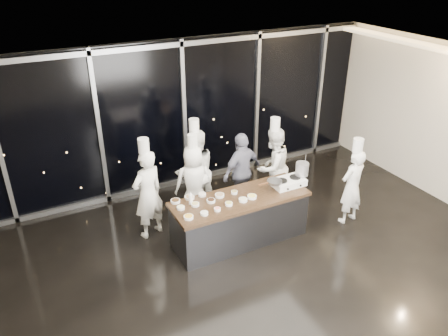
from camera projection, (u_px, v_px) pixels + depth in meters
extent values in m
plane|color=black|center=(265.00, 268.00, 7.33)|extent=(9.00, 9.00, 0.00)
cube|color=beige|center=(182.00, 114.00, 9.37)|extent=(9.00, 0.02, 3.20)
cube|color=white|center=(275.00, 82.00, 5.87)|extent=(9.00, 7.00, 0.02)
cube|color=black|center=(183.00, 115.00, 9.33)|extent=(8.90, 0.04, 3.18)
cube|color=#94979C|center=(181.00, 44.00, 8.60)|extent=(8.90, 0.08, 0.10)
cube|color=#94979C|center=(187.00, 179.00, 9.99)|extent=(8.90, 0.08, 0.10)
cube|color=#94979C|center=(99.00, 130.00, 8.56)|extent=(0.08, 0.08, 3.20)
cube|color=#94979C|center=(184.00, 116.00, 9.29)|extent=(0.08, 0.08, 3.20)
cube|color=#94979C|center=(257.00, 103.00, 10.01)|extent=(0.08, 0.08, 3.20)
cube|color=#94979C|center=(320.00, 92.00, 10.74)|extent=(0.08, 0.08, 3.20)
cube|color=#343539|center=(240.00, 220.00, 7.85)|extent=(2.40, 0.80, 0.84)
cube|color=#462E1D|center=(240.00, 199.00, 7.65)|extent=(2.46, 0.86, 0.06)
cube|color=white|center=(288.00, 182.00, 8.00)|extent=(0.61, 0.37, 0.12)
cylinder|color=black|center=(282.00, 181.00, 7.91)|extent=(0.21, 0.21, 0.02)
cylinder|color=black|center=(295.00, 177.00, 8.03)|extent=(0.21, 0.21, 0.02)
cylinder|color=black|center=(288.00, 189.00, 7.79)|extent=(0.04, 0.02, 0.04)
cylinder|color=black|center=(301.00, 186.00, 7.91)|extent=(0.04, 0.02, 0.04)
cylinder|color=slate|center=(275.00, 182.00, 7.81)|extent=(0.27, 0.27, 0.05)
cube|color=#4C2B14|center=(263.00, 184.00, 7.71)|extent=(0.20, 0.03, 0.02)
cylinder|color=silver|center=(302.00, 169.00, 8.04)|extent=(0.24, 0.24, 0.24)
cylinder|color=white|center=(189.00, 217.00, 7.04)|extent=(0.16, 0.16, 0.04)
cylinder|color=gold|center=(189.00, 216.00, 7.03)|extent=(0.13, 0.13, 0.01)
cylinder|color=white|center=(181.00, 208.00, 7.29)|extent=(0.13, 0.13, 0.04)
cylinder|color=#EBEEA8|center=(181.00, 207.00, 7.28)|extent=(0.11, 0.11, 0.01)
cylinder|color=white|center=(175.00, 201.00, 7.48)|extent=(0.16, 0.16, 0.04)
cylinder|color=#392411|center=(175.00, 200.00, 7.47)|extent=(0.13, 0.13, 0.01)
cylinder|color=white|center=(204.00, 213.00, 7.14)|extent=(0.13, 0.13, 0.04)
cylinder|color=silver|center=(204.00, 212.00, 7.13)|extent=(0.11, 0.11, 0.01)
cylinder|color=white|center=(195.00, 205.00, 7.38)|extent=(0.14, 0.14, 0.04)
cylinder|color=tan|center=(195.00, 204.00, 7.38)|extent=(0.11, 0.11, 0.01)
cylinder|color=white|center=(190.00, 197.00, 7.59)|extent=(0.17, 0.17, 0.04)
cylinder|color=olive|center=(190.00, 197.00, 7.58)|extent=(0.14, 0.14, 0.01)
cylinder|color=white|center=(217.00, 209.00, 7.25)|extent=(0.11, 0.11, 0.04)
cylinder|color=#F37464|center=(217.00, 208.00, 7.24)|extent=(0.09, 0.09, 0.01)
cylinder|color=white|center=(211.00, 201.00, 7.49)|extent=(0.15, 0.15, 0.04)
cylinder|color=black|center=(211.00, 200.00, 7.49)|extent=(0.12, 0.12, 0.01)
cylinder|color=white|center=(202.00, 195.00, 7.68)|extent=(0.14, 0.14, 0.04)
cylinder|color=beige|center=(202.00, 194.00, 7.67)|extent=(0.11, 0.11, 0.01)
cylinder|color=white|center=(229.00, 204.00, 7.40)|extent=(0.13, 0.13, 0.04)
cylinder|color=#B3AC47|center=(229.00, 203.00, 7.39)|extent=(0.11, 0.11, 0.01)
cylinder|color=white|center=(220.00, 195.00, 7.65)|extent=(0.16, 0.16, 0.04)
cylinder|color=#9A7D58|center=(220.00, 195.00, 7.64)|extent=(0.13, 0.13, 0.01)
cylinder|color=white|center=(243.00, 200.00, 7.52)|extent=(0.15, 0.15, 0.04)
cylinder|color=beige|center=(243.00, 199.00, 7.51)|extent=(0.12, 0.12, 0.01)
cylinder|color=white|center=(234.00, 192.00, 7.75)|extent=(0.12, 0.12, 0.04)
cylinder|color=olive|center=(234.00, 191.00, 7.74)|extent=(0.09, 0.09, 0.01)
cylinder|color=white|center=(252.00, 197.00, 7.61)|extent=(0.16, 0.16, 0.04)
cylinder|color=#E6CF4C|center=(252.00, 196.00, 7.60)|extent=(0.13, 0.13, 0.01)
cylinder|color=white|center=(191.00, 199.00, 7.40)|extent=(0.07, 0.07, 0.18)
cone|color=white|center=(190.00, 193.00, 7.34)|extent=(0.06, 0.06, 0.06)
imported|color=white|center=(148.00, 194.00, 7.82)|extent=(0.73, 0.60, 1.71)
cylinder|color=white|center=(144.00, 146.00, 7.39)|extent=(0.24, 0.24, 0.26)
imported|color=white|center=(194.00, 182.00, 8.42)|extent=(0.83, 0.63, 1.52)
cylinder|color=white|center=(193.00, 141.00, 8.03)|extent=(0.23, 0.23, 0.26)
imported|color=white|center=(196.00, 172.00, 8.56)|extent=(0.90, 0.73, 1.74)
cylinder|color=white|center=(194.00, 126.00, 8.12)|extent=(0.21, 0.21, 0.26)
imported|color=#16193E|center=(242.00, 171.00, 8.69)|extent=(1.03, 0.64, 1.63)
imported|color=white|center=(273.00, 167.00, 8.84)|extent=(0.94, 0.81, 1.66)
cylinder|color=white|center=(275.00, 124.00, 8.41)|extent=(0.23, 0.23, 0.26)
imported|color=white|center=(352.00, 187.00, 8.27)|extent=(0.59, 0.43, 1.51)
cylinder|color=white|center=(358.00, 145.00, 7.88)|extent=(0.21, 0.21, 0.26)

